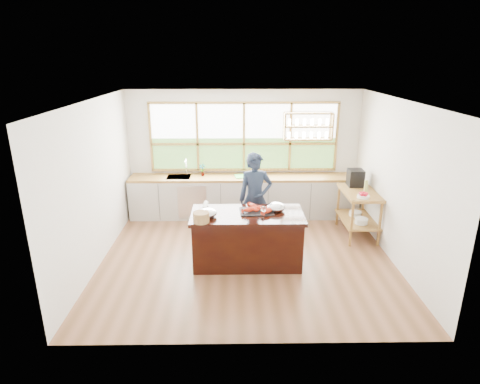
{
  "coord_description": "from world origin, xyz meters",
  "views": [
    {
      "loc": [
        -0.21,
        -6.31,
        3.35
      ],
      "look_at": [
        -0.11,
        0.15,
        1.16
      ],
      "focal_mm": 30.0,
      "sensor_mm": 36.0,
      "label": 1
    }
  ],
  "objects_px": {
    "cook": "(255,199)",
    "espresso_machine": "(355,178)",
    "island": "(247,238)",
    "wicker_basket": "(201,217)"
  },
  "relations": [
    {
      "from": "island",
      "to": "espresso_machine",
      "type": "height_order",
      "value": "espresso_machine"
    },
    {
      "from": "cook",
      "to": "espresso_machine",
      "type": "relative_size",
      "value": 5.19
    },
    {
      "from": "island",
      "to": "cook",
      "type": "height_order",
      "value": "cook"
    },
    {
      "from": "island",
      "to": "wicker_basket",
      "type": "height_order",
      "value": "wicker_basket"
    },
    {
      "from": "cook",
      "to": "wicker_basket",
      "type": "bearing_deg",
      "value": -133.81
    },
    {
      "from": "cook",
      "to": "espresso_machine",
      "type": "distance_m",
      "value": 2.12
    },
    {
      "from": "espresso_machine",
      "to": "wicker_basket",
      "type": "distance_m",
      "value": 3.43
    },
    {
      "from": "island",
      "to": "wicker_basket",
      "type": "xyz_separation_m",
      "value": [
        -0.73,
        -0.35,
        0.53
      ]
    },
    {
      "from": "island",
      "to": "espresso_machine",
      "type": "xyz_separation_m",
      "value": [
        2.19,
        1.45,
        0.61
      ]
    },
    {
      "from": "island",
      "to": "wicker_basket",
      "type": "distance_m",
      "value": 0.96
    }
  ]
}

